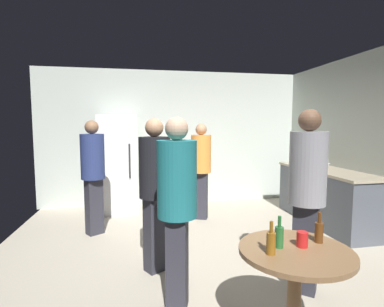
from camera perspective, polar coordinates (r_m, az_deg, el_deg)
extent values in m
cube|color=#B2A893|center=(3.86, 1.78, -20.01)|extent=(5.20, 5.20, 0.10)
cube|color=beige|center=(6.09, -3.52, 2.98)|extent=(5.32, 0.06, 2.70)
cube|color=white|center=(5.66, -13.95, -1.93)|extent=(0.70, 0.65, 1.80)
cube|color=#262628|center=(5.30, -11.91, -1.39)|extent=(0.03, 0.03, 0.60)
cube|color=#4C515B|center=(5.38, 24.29, -7.72)|extent=(0.60, 1.97, 0.86)
cube|color=tan|center=(5.30, 24.48, -2.97)|extent=(0.64, 2.01, 0.04)
cylinder|color=#B2B2B7|center=(5.28, 23.86, -1.98)|extent=(0.17, 0.17, 0.14)
sphere|color=black|center=(5.27, 23.90, -1.03)|extent=(0.04, 0.04, 0.04)
cone|color=#B2B2B7|center=(5.35, 24.89, -1.78)|extent=(0.09, 0.04, 0.06)
cylinder|color=#3F141E|center=(5.47, 22.95, -1.28)|extent=(0.08, 0.08, 0.22)
cylinder|color=#3F141E|center=(5.46, 23.01, 0.33)|extent=(0.03, 0.03, 0.09)
cylinder|color=olive|center=(2.49, 19.02, -25.19)|extent=(0.10, 0.10, 0.70)
cylinder|color=olive|center=(2.33, 19.31, -17.36)|extent=(0.80, 0.80, 0.03)
cylinder|color=#8C5919|center=(2.16, 14.96, -16.41)|extent=(0.06, 0.06, 0.15)
cylinder|color=#8C5919|center=(2.12, 15.04, -13.52)|extent=(0.02, 0.02, 0.08)
cylinder|color=#593314|center=(2.48, 23.24, -13.81)|extent=(0.06, 0.06, 0.15)
cylinder|color=#593314|center=(2.44, 23.34, -11.25)|extent=(0.02, 0.02, 0.08)
cylinder|color=#26662D|center=(2.29, 16.43, -15.20)|extent=(0.06, 0.06, 0.15)
cylinder|color=#26662D|center=(2.25, 16.51, -12.45)|extent=(0.02, 0.02, 0.08)
cylinder|color=red|center=(2.36, 20.45, -15.22)|extent=(0.08, 0.08, 0.11)
cube|color=#2D2D38|center=(3.18, 20.91, -16.63)|extent=(0.28, 0.27, 0.87)
cylinder|color=gray|center=(2.98, 21.41, -2.64)|extent=(0.48, 0.48, 0.69)
sphere|color=brown|center=(2.95, 21.71, 5.96)|extent=(0.21, 0.21, 0.21)
cube|color=#2D2D38|center=(2.75, -2.84, -20.27)|extent=(0.23, 0.26, 0.83)
cylinder|color=#1E727A|center=(2.52, -2.92, -4.91)|extent=(0.43, 0.43, 0.66)
sphere|color=#D8AD8C|center=(2.48, -2.96, 4.81)|extent=(0.20, 0.20, 0.20)
cube|color=#2D2D38|center=(3.41, -7.04, -15.10)|extent=(0.28, 0.26, 0.83)
cylinder|color=black|center=(3.22, -7.19, -2.64)|extent=(0.46, 0.46, 0.66)
sphere|color=tan|center=(3.19, -7.28, 4.96)|extent=(0.20, 0.20, 0.20)
cube|color=#2D2D38|center=(5.16, 1.73, -8.07)|extent=(0.27, 0.24, 0.81)
cylinder|color=orange|center=(5.04, 1.76, -0.06)|extent=(0.44, 0.44, 0.64)
sphere|color=tan|center=(5.02, 1.77, 4.67)|extent=(0.19, 0.19, 0.19)
cube|color=#2D2D38|center=(4.68, -18.32, -9.63)|extent=(0.28, 0.26, 0.83)
cylinder|color=navy|center=(4.55, -18.60, -0.55)|extent=(0.47, 0.47, 0.66)
sphere|color=#8C6647|center=(4.52, -18.76, 4.83)|extent=(0.20, 0.20, 0.20)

